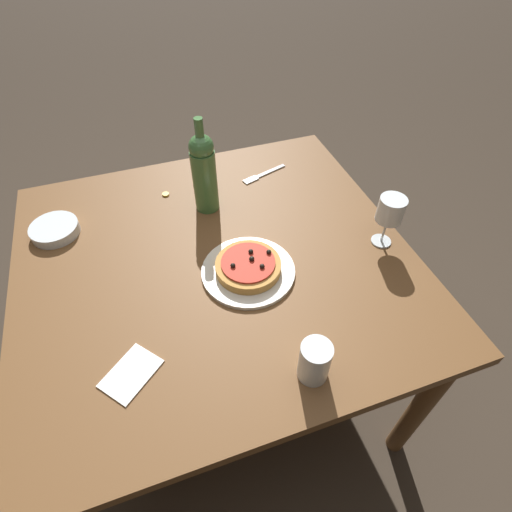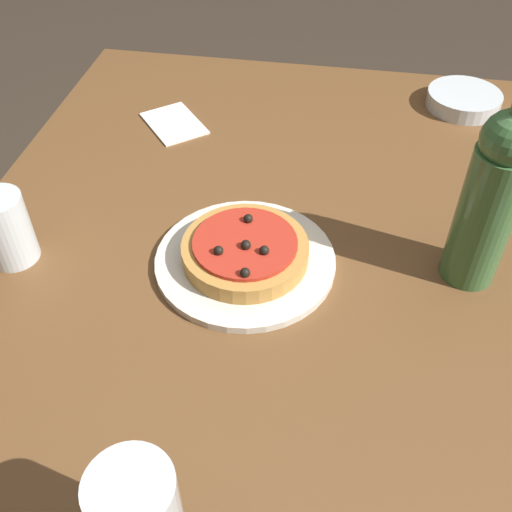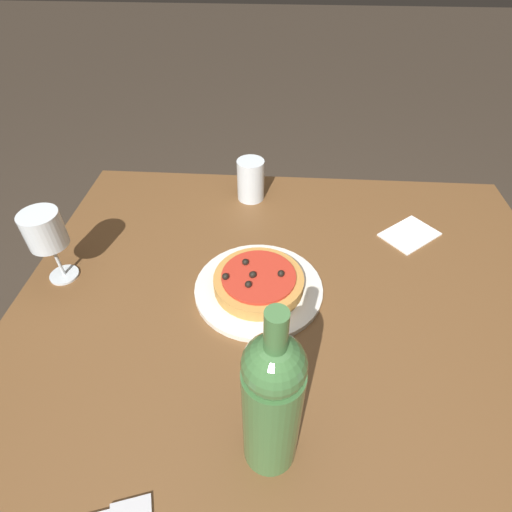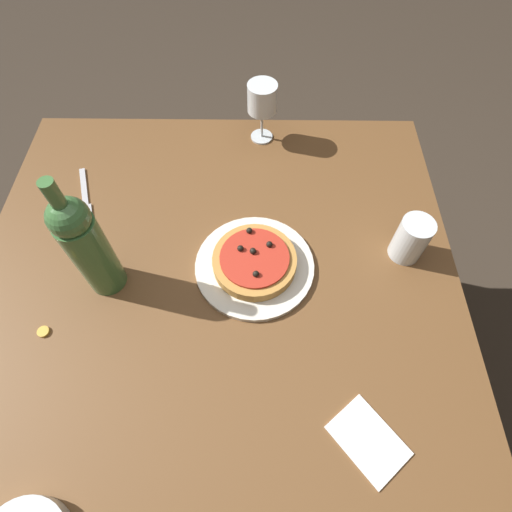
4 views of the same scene
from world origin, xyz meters
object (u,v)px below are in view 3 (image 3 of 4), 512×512
at_px(dining_table, 291,350).
at_px(pizza, 259,281).
at_px(wine_bottle, 272,403).
at_px(wine_glass, 45,232).
at_px(dinner_plate, 259,288).
at_px(water_cup, 251,180).

xyz_separation_m(dining_table, pizza, (0.07, -0.09, 0.11)).
bearing_deg(wine_bottle, wine_glass, -36.03).
relative_size(dining_table, pizza, 6.17).
distance_m(dining_table, pizza, 0.16).
relative_size(dinner_plate, pizza, 1.44).
xyz_separation_m(wine_glass, wine_bottle, (-0.46, 0.33, 0.02)).
xyz_separation_m(dinner_plate, pizza, (0.00, 0.00, 0.02)).
xyz_separation_m(pizza, wine_bottle, (-0.04, 0.32, 0.11)).
relative_size(dinner_plate, wine_glass, 1.61).
bearing_deg(pizza, wine_glass, -1.95).
distance_m(dinner_plate, wine_bottle, 0.35).
xyz_separation_m(dinner_plate, water_cup, (0.04, -0.34, 0.05)).
distance_m(wine_bottle, water_cup, 0.67).
bearing_deg(wine_glass, water_cup, -139.28).
bearing_deg(dinner_plate, wine_glass, -1.94).
relative_size(dining_table, dinner_plate, 4.29).
height_order(dining_table, dinner_plate, dinner_plate).
bearing_deg(dinner_plate, pizza, 8.93).
distance_m(dinner_plate, pizza, 0.02).
bearing_deg(water_cup, dining_table, 105.27).
bearing_deg(dinner_plate, water_cup, -82.86).
relative_size(dining_table, wine_glass, 6.90).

